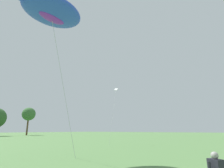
{
  "coord_description": "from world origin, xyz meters",
  "views": [
    {
      "loc": [
        -7.91,
        2.57,
        1.87
      ],
      "look_at": [
        0.11,
        8.35,
        4.39
      ],
      "focal_mm": 29.08,
      "sensor_mm": 36.0,
      "label": 1
    }
  ],
  "objects": [
    {
      "name": "small_kite_stunt_black",
      "position": [
        12.83,
        16.92,
        6.81
      ],
      "size": [
        4.0,
        1.81,
        7.79
      ],
      "rotation": [
        0.0,
        0.0,
        -3.07
      ],
      "color": "white",
      "rests_on": "ground"
    },
    {
      "name": "big_show_kite",
      "position": [
        -1.19,
        13.04,
        10.36
      ],
      "size": [
        9.66,
        3.87,
        10.98
      ],
      "rotation": [
        0.0,
        0.0,
        -0.09
      ],
      "color": "blue",
      "rests_on": "ground"
    },
    {
      "name": "tree_pine_center",
      "position": [
        29.24,
        67.64,
        7.58
      ],
      "size": [
        4.8,
        4.8,
        10.06
      ],
      "color": "#513823",
      "rests_on": "ground"
    }
  ]
}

